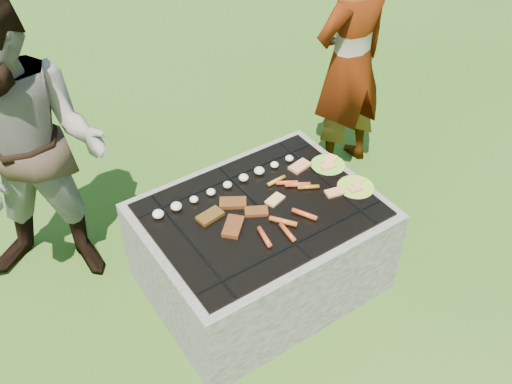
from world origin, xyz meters
TOP-DOWN VIEW (x-y plane):
  - lawn at (0.00, 0.00)m, footprint 60.00×60.00m
  - fire_pit at (0.00, 0.00)m, footprint 1.30×1.00m
  - mushrooms at (-0.10, 0.26)m, footprint 0.95×0.06m
  - pork_slabs at (-0.17, 0.04)m, footprint 0.38×0.32m
  - sausages at (0.12, -0.09)m, footprint 0.53×0.47m
  - bread_on_grate at (0.33, 0.05)m, footprint 0.44×0.39m
  - plate_far at (0.56, 0.10)m, footprint 0.27×0.27m
  - plate_near at (0.56, -0.15)m, footprint 0.24×0.24m
  - cook at (1.19, 0.65)m, footprint 0.64×0.44m
  - bystander at (-0.97, 0.78)m, footprint 1.12×1.07m

SIDE VIEW (x-z plane):
  - lawn at x=0.00m, z-range 0.00..0.00m
  - fire_pit at x=0.00m, z-range -0.03..0.59m
  - plate_near at x=0.56m, z-range 0.60..0.62m
  - plate_far at x=0.56m, z-range 0.59..0.63m
  - bread_on_grate at x=0.33m, z-range 0.61..0.63m
  - pork_slabs at x=-0.17m, z-range 0.61..0.63m
  - sausages at x=0.12m, z-range 0.61..0.64m
  - mushrooms at x=-0.10m, z-range 0.61..0.65m
  - cook at x=1.19m, z-range 0.00..1.72m
  - bystander at x=-0.97m, z-range 0.00..1.81m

